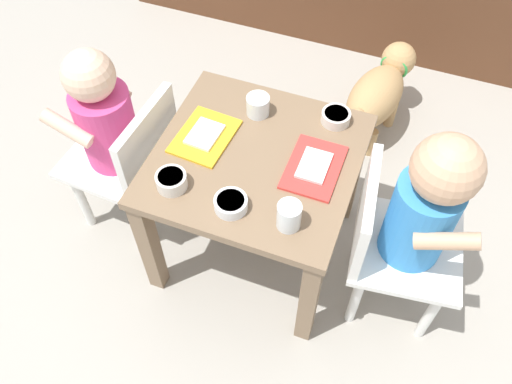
# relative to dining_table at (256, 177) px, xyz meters

# --- Properties ---
(ground_plane) EXTENTS (7.00, 7.00, 0.00)m
(ground_plane) POSITION_rel_dining_table_xyz_m (0.00, 0.00, -0.35)
(ground_plane) COLOR #9E998E
(dining_table) EXTENTS (0.52, 0.51, 0.43)m
(dining_table) POSITION_rel_dining_table_xyz_m (0.00, 0.00, 0.00)
(dining_table) COLOR #7A6047
(dining_table) RESTS_ON ground
(seated_child_left) EXTENTS (0.30, 0.30, 0.65)m
(seated_child_left) POSITION_rel_dining_table_xyz_m (-0.42, -0.02, 0.06)
(seated_child_left) COLOR white
(seated_child_left) RESTS_ON ground
(seated_child_right) EXTENTS (0.31, 0.31, 0.68)m
(seated_child_right) POSITION_rel_dining_table_xyz_m (0.42, -0.03, 0.08)
(seated_child_right) COLOR white
(seated_child_right) RESTS_ON ground
(dog) EXTENTS (0.22, 0.41, 0.28)m
(dog) POSITION_rel_dining_table_xyz_m (0.22, 0.63, -0.17)
(dog) COLOR tan
(dog) RESTS_ON ground
(food_tray_left) EXTENTS (0.15, 0.19, 0.02)m
(food_tray_left) POSITION_rel_dining_table_xyz_m (-0.15, 0.02, 0.09)
(food_tray_left) COLOR gold
(food_tray_left) RESTS_ON dining_table
(food_tray_right) EXTENTS (0.13, 0.19, 0.02)m
(food_tray_right) POSITION_rel_dining_table_xyz_m (0.15, 0.02, 0.09)
(food_tray_right) COLOR red
(food_tray_right) RESTS_ON dining_table
(water_cup_left) EXTENTS (0.06, 0.06, 0.06)m
(water_cup_left) POSITION_rel_dining_table_xyz_m (-0.05, 0.15, 0.11)
(water_cup_left) COLOR white
(water_cup_left) RESTS_ON dining_table
(water_cup_right) EXTENTS (0.06, 0.06, 0.07)m
(water_cup_right) POSITION_rel_dining_table_xyz_m (0.14, -0.17, 0.11)
(water_cup_right) COLOR white
(water_cup_right) RESTS_ON dining_table
(veggie_bowl_far) EXTENTS (0.08, 0.08, 0.03)m
(veggie_bowl_far) POSITION_rel_dining_table_xyz_m (0.16, 0.19, 0.10)
(veggie_bowl_far) COLOR silver
(veggie_bowl_far) RESTS_ON dining_table
(veggie_bowl_near) EXTENTS (0.08, 0.08, 0.03)m
(veggie_bowl_near) POSITION_rel_dining_table_xyz_m (-0.00, -0.17, 0.10)
(veggie_bowl_near) COLOR white
(veggie_bowl_near) RESTS_ON dining_table
(cereal_bowl_right_side) EXTENTS (0.08, 0.08, 0.04)m
(cereal_bowl_right_side) POSITION_rel_dining_table_xyz_m (-0.16, -0.16, 0.10)
(cereal_bowl_right_side) COLOR silver
(cereal_bowl_right_side) RESTS_ON dining_table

